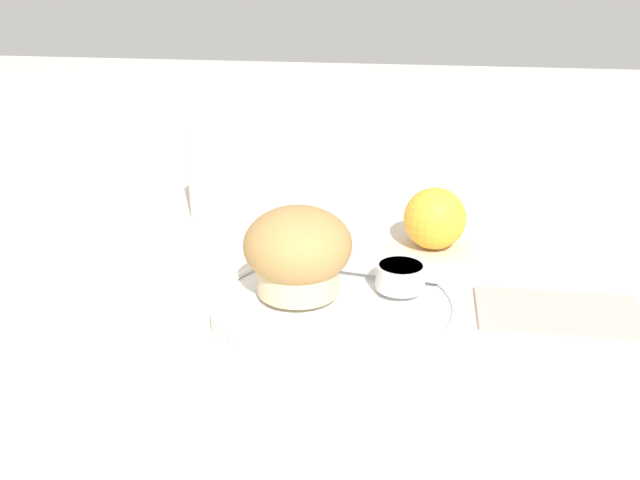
% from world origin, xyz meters
% --- Properties ---
extents(ground_plane, '(3.00, 3.00, 0.00)m').
position_xyz_m(ground_plane, '(0.00, 0.00, 0.00)').
color(ground_plane, beige).
extents(plate, '(0.22, 0.22, 0.02)m').
position_xyz_m(plate, '(0.02, -0.01, 0.01)').
color(plate, white).
rests_on(plate, ground_plane).
extents(muffin, '(0.10, 0.10, 0.08)m').
position_xyz_m(muffin, '(-0.02, -0.00, 0.06)').
color(muffin, beige).
rests_on(muffin, plate).
extents(cream_ramekin, '(0.05, 0.05, 0.02)m').
position_xyz_m(cream_ramekin, '(0.07, 0.02, 0.03)').
color(cream_ramekin, silver).
rests_on(cream_ramekin, plate).
extents(berry_pair, '(0.03, 0.01, 0.01)m').
position_xyz_m(berry_pair, '(0.00, 0.02, 0.03)').
color(berry_pair, '#4C194C').
rests_on(berry_pair, plate).
extents(butter_knife, '(0.15, 0.04, 0.00)m').
position_xyz_m(butter_knife, '(0.03, 0.05, 0.02)').
color(butter_knife, silver).
rests_on(butter_knife, plate).
extents(orange_fruit, '(0.07, 0.07, 0.07)m').
position_xyz_m(orange_fruit, '(0.10, 0.17, 0.03)').
color(orange_fruit, '#F4A82D').
rests_on(orange_fruit, ground_plane).
extents(juice_glass, '(0.07, 0.07, 0.11)m').
position_xyz_m(juice_glass, '(-0.16, 0.23, 0.05)').
color(juice_glass, silver).
rests_on(juice_glass, ground_plane).
extents(folded_napkin, '(0.15, 0.08, 0.01)m').
position_xyz_m(folded_napkin, '(0.22, 0.03, 0.00)').
color(folded_napkin, '#D19E93').
rests_on(folded_napkin, ground_plane).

